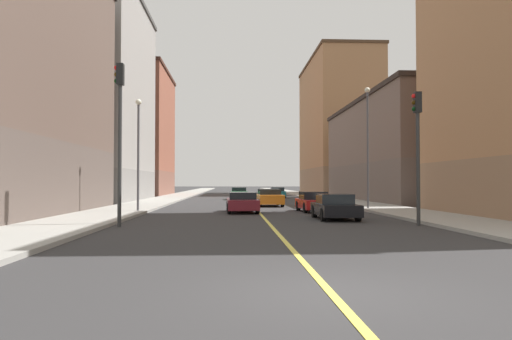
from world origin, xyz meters
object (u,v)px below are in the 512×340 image
object	(u,v)px
building_left_far	(338,127)
car_maroon	(242,202)
car_green	(239,194)
car_teal	(277,193)
car_red	(314,202)
building_right_distant	(135,133)
car_black	(335,207)
car_orange	(269,198)
traffic_light_left_near	(417,139)
building_right_midblock	(95,99)
traffic_light_right_near	(120,123)
street_lamp_left_near	(368,136)
building_left_mid	(399,151)
street_lamp_right_near	(138,143)

from	to	relation	value
building_left_far	car_maroon	world-z (taller)	building_left_far
car_green	car_teal	xyz separation A→B (m)	(4.65, 4.98, -0.03)
building_left_far	car_red	bearing A→B (deg)	-104.65
building_right_distant	car_maroon	bearing A→B (deg)	-69.20
car_black	car_orange	xyz separation A→B (m)	(-2.29, 13.14, 0.04)
traffic_light_left_near	car_red	bearing A→B (deg)	106.33
car_teal	car_orange	bearing A→B (deg)	-97.35
building_right_midblock	car_black	size ratio (longest dim) A/B	4.96
traffic_light_right_near	building_right_distant	bearing A→B (deg)	100.74
car_orange	building_right_midblock	bearing A→B (deg)	147.85
street_lamp_left_near	car_red	xyz separation A→B (m)	(-3.88, -1.23, -4.36)
car_green	car_orange	xyz separation A→B (m)	(2.17, -14.23, 0.01)
car_teal	building_right_distant	bearing A→B (deg)	150.52
street_lamp_left_near	car_green	world-z (taller)	street_lamp_left_near
car_red	traffic_light_right_near	bearing A→B (deg)	-135.47
traffic_light_left_near	car_red	size ratio (longest dim) A/B	1.40
building_right_midblock	building_right_distant	world-z (taller)	building_right_midblock
car_green	car_maroon	bearing A→B (deg)	-90.29
building_left_far	traffic_light_right_near	bearing A→B (deg)	-111.62
building_right_distant	car_orange	size ratio (longest dim) A/B	4.08
car_maroon	building_left_mid	bearing A→B (deg)	47.33
car_green	car_teal	world-z (taller)	car_green
street_lamp_right_near	car_black	world-z (taller)	street_lamp_right_near
car_red	car_teal	bearing A→B (deg)	89.55
car_black	car_red	distance (m)	6.15
traffic_light_left_near	car_green	bearing A→B (deg)	103.27
traffic_light_right_near	car_red	size ratio (longest dim) A/B	1.66
street_lamp_right_near	car_black	bearing A→B (deg)	-26.09
building_right_midblock	traffic_light_left_near	world-z (taller)	building_right_midblock
car_orange	traffic_light_right_near	bearing A→B (deg)	-114.54
building_left_far	traffic_light_right_near	distance (m)	59.16
building_left_far	street_lamp_right_near	size ratio (longest dim) A/B	3.34
traffic_light_right_near	car_black	xyz separation A→B (m)	(9.94, 3.61, -3.77)
building_left_far	street_lamp_left_near	xyz separation A→B (m)	(-7.87, -43.69, -5.78)
street_lamp_left_near	car_orange	world-z (taller)	street_lamp_left_near
building_right_midblock	car_black	world-z (taller)	building_right_midblock
building_left_far	car_teal	world-z (taller)	building_left_far
street_lamp_right_near	car_green	world-z (taller)	street_lamp_right_near
building_left_mid	car_orange	size ratio (longest dim) A/B	6.10
car_green	building_left_mid	bearing A→B (deg)	-14.01
building_left_mid	car_maroon	bearing A→B (deg)	-132.67
car_green	car_maroon	world-z (taller)	car_green
building_right_midblock	car_maroon	distance (m)	24.71
building_right_midblock	traffic_light_left_near	distance (m)	35.26
building_right_distant	car_orange	distance (m)	35.13
traffic_light_left_near	car_red	distance (m)	10.65
car_red	building_left_mid	bearing A→B (deg)	55.63
building_right_distant	street_lamp_right_near	bearing A→B (deg)	-78.22
building_left_mid	traffic_light_right_near	bearing A→B (deg)	-128.82
car_maroon	building_right_distant	bearing A→B (deg)	110.80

